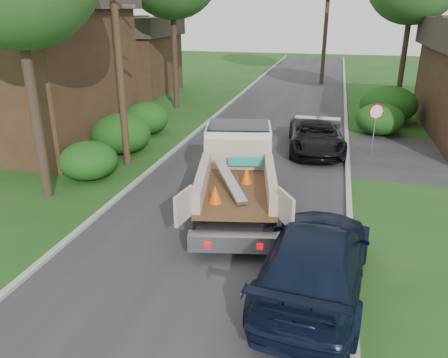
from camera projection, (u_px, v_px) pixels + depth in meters
ground at (217, 228)px, 13.86m from camera, size 120.00×120.00×0.00m
road at (266, 142)px, 22.89m from camera, size 8.00×90.00×0.02m
curb_left at (192, 135)px, 23.80m from camera, size 0.20×90.00×0.12m
curb_right at (347, 146)px, 21.94m from camera, size 0.20×90.00×0.12m
stop_sign at (375, 118)px, 20.16m from camera, size 0.71×0.32×2.48m
utility_pole at (118, 44)px, 17.72m from camera, size 2.42×1.25×10.00m
house_left_near at (17, 58)px, 21.36m from camera, size 9.72×8.64×8.40m
house_left_far at (127, 54)px, 35.70m from camera, size 7.56×7.56×6.00m
hedge_left_a at (88, 160)px, 17.70m from camera, size 2.34×2.34×1.53m
hedge_left_b at (121, 134)px, 20.87m from camera, size 2.86×2.86×1.87m
hedge_left_c at (145, 118)px, 24.13m from camera, size 2.60×2.60×1.70m
hedge_right_a at (380, 119)px, 23.97m from camera, size 2.60×2.60×1.70m
hedge_right_b at (388, 104)px, 26.43m from camera, size 3.38×3.38×2.21m
flatbed_truck at (237, 165)px, 15.39m from camera, size 3.99×7.04×2.52m
black_pickup at (316, 136)px, 21.19m from camera, size 3.10×5.72×1.52m
navy_suv at (316, 258)px, 10.57m from camera, size 2.93×6.09×1.71m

